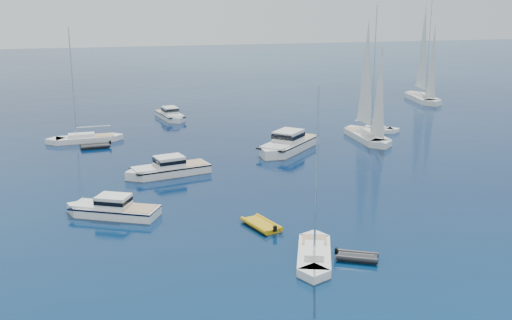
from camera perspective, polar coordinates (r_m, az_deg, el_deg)
The scene contains 13 objects.
ground at distance 40.08m, azimuth 17.01°, elevation -12.21°, with size 400.00×400.00×0.00m, color navy.
motor_cruiser_centre at distance 64.37m, azimuth -8.06°, elevation -1.34°, with size 2.88×9.42×2.47m, color silver, non-canonical shape.
motor_cruiser_far_l at distance 53.50m, azimuth -13.03°, elevation -4.98°, with size 2.64×8.62×2.26m, color white, non-canonical shape.
motor_cruiser_distant at distance 73.79m, azimuth 2.90°, elevation 0.88°, with size 3.54×11.56×3.03m, color silver, non-canonical shape.
motor_cruiser_horizon at distance 93.63m, azimuth -7.83°, elevation 3.76°, with size 2.64×8.62×2.26m, color silver, non-canonical shape.
sailboat_fore at distance 44.14m, azimuth 5.35°, elevation -8.99°, with size 2.26×8.68×12.76m, color white, non-canonical shape.
sailboat_centre at distance 84.81m, azimuth 10.64°, elevation 2.49°, with size 2.04×7.83×11.51m, color silver, non-canonical shape.
sailboat_sails_r at distance 80.51m, azimuth 10.12°, elevation 1.85°, with size 3.07×11.79×17.34m, color silver, non-canonical shape.
sailboat_far_l at distance 81.10m, azimuth -15.39°, elevation 1.64°, with size 2.59×9.97×14.66m, color silver, non-canonical shape.
sailboat_sails_far at distance 112.66m, azimuth 14.99°, elevation 5.26°, with size 3.37×12.96×19.05m, color silver, non-canonical shape.
tender_yellow at distance 49.59m, azimuth 0.51°, elevation -6.18°, with size 2.11×3.90×0.95m, color #C4930B, non-canonical shape.
tender_grey_near at distance 44.32m, azimuth 9.28°, elevation -9.03°, with size 1.70×2.99×0.95m, color black, non-canonical shape.
tender_grey_far at distance 77.45m, azimuth -14.53°, elevation 1.09°, with size 1.99×3.62×0.95m, color black, non-canonical shape.
Camera 1 is at (-19.65, -30.05, 17.80)m, focal length 43.63 mm.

